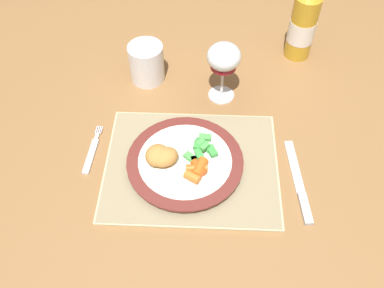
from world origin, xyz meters
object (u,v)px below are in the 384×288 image
dining_table (209,130)px  table_knife (300,188)px  dinner_plate (185,162)px  bottle (304,22)px  wine_glass (224,59)px  fork (92,153)px  drinking_cup (146,62)px

dining_table → table_knife: table_knife is taller
dinner_plate → bottle: size_ratio=0.90×
dinner_plate → wine_glass: wine_glass is taller
wine_glass → dining_table: bearing=-120.2°
table_knife → dinner_plate: bearing=169.5°
dining_table → fork: bearing=-150.4°
dinner_plate → drinking_cup: bearing=111.4°
table_knife → fork: bearing=170.7°
fork → wine_glass: 0.36m
dining_table → bottle: 0.36m
dining_table → drinking_cup: size_ratio=16.01×
dinner_plate → bottle: 0.48m
fork → bottle: size_ratio=0.49×
drinking_cup → dinner_plate: bearing=-68.6°
dining_table → dinner_plate: dinner_plate is taller
dinner_plate → fork: bearing=172.0°
dinner_plate → fork: dinner_plate is taller
dinner_plate → bottle: (0.28, 0.39, 0.08)m
dinner_plate → drinking_cup: size_ratio=2.52×
table_knife → bottle: (0.04, 0.43, 0.10)m
bottle → drinking_cup: (-0.39, -0.11, -0.05)m
drinking_cup → bottle: bearing=16.0°
fork → table_knife: (0.44, -0.07, 0.00)m
bottle → drinking_cup: bottle is taller
fork → table_knife: 0.45m
table_knife → wine_glass: size_ratio=1.38×
bottle → dinner_plate: bearing=-125.7°
dinner_plate → table_knife: bearing=-10.5°
dining_table → fork: size_ratio=11.62×
table_knife → wine_glass: (-0.16, 0.26, 0.11)m
bottle → table_knife: bearing=-95.4°
dining_table → fork: (-0.25, -0.14, 0.08)m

